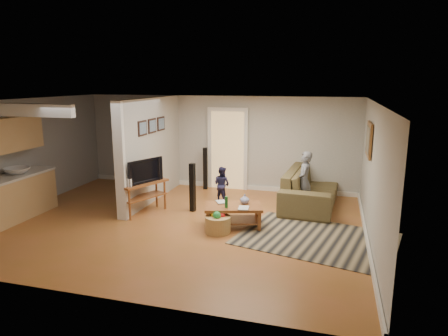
% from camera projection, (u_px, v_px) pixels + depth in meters
% --- Properties ---
extents(ground, '(7.50, 7.50, 0.00)m').
position_uv_depth(ground, '(177.00, 223.00, 8.28)').
color(ground, '#915E25').
rests_on(ground, ground).
extents(room_shell, '(7.54, 6.02, 2.52)m').
position_uv_depth(room_shell, '(137.00, 148.00, 8.65)').
color(room_shell, '#A6A49F').
rests_on(room_shell, ground).
extents(area_rug, '(3.18, 2.62, 0.01)m').
position_uv_depth(area_rug, '(316.00, 239.00, 7.45)').
color(area_rug, black).
rests_on(area_rug, ground).
extents(sofa, '(1.33, 2.96, 0.84)m').
position_uv_depth(sofa, '(311.00, 202.00, 9.68)').
color(sofa, '#423421').
rests_on(sofa, ground).
extents(coffee_table, '(1.27, 0.95, 0.67)m').
position_uv_depth(coffee_table, '(234.00, 210.00, 8.03)').
color(coffee_table, brown).
rests_on(coffee_table, ground).
extents(tv_console, '(0.85, 1.21, 0.98)m').
position_uv_depth(tv_console, '(143.00, 185.00, 8.75)').
color(tv_console, brown).
rests_on(tv_console, ground).
extents(speaker_left, '(0.13, 0.13, 1.10)m').
position_uv_depth(speaker_left, '(192.00, 188.00, 8.93)').
color(speaker_left, black).
rests_on(speaker_left, ground).
extents(speaker_right, '(0.13, 0.13, 1.14)m').
position_uv_depth(speaker_right, '(205.00, 169.00, 10.77)').
color(speaker_right, black).
rests_on(speaker_right, ground).
extents(toy_basket, '(0.50, 0.50, 0.45)m').
position_uv_depth(toy_basket, '(218.00, 223.00, 7.73)').
color(toy_basket, '#A27F46').
rests_on(toy_basket, ground).
extents(child, '(0.34, 0.50, 1.36)m').
position_uv_depth(child, '(303.00, 210.00, 9.11)').
color(child, slate).
rests_on(child, ground).
extents(toddler, '(0.52, 0.47, 0.88)m').
position_uv_depth(toddler, '(222.00, 202.00, 9.71)').
color(toddler, '#201F41').
rests_on(toddler, ground).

